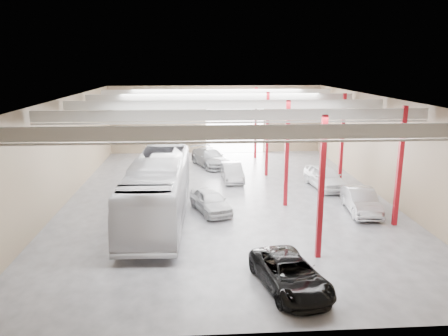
{
  "coord_description": "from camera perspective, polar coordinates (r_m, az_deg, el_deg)",
  "views": [
    {
      "loc": [
        -2.1,
        -29.52,
        9.32
      ],
      "look_at": [
        -0.19,
        -0.21,
        2.2
      ],
      "focal_mm": 35.0,
      "sensor_mm": 36.0,
      "label": 1
    }
  ],
  "objects": [
    {
      "name": "black_sedan",
      "position": [
        19.04,
        8.63,
        -13.52
      ],
      "size": [
        3.24,
        5.28,
        1.37
      ],
      "primitive_type": "imported",
      "rotation": [
        0.0,
        0.0,
        0.21
      ],
      "color": "black",
      "rests_on": "ground"
    },
    {
      "name": "car_right_far",
      "position": [
        34.04,
        13.06,
        -1.12
      ],
      "size": [
        2.55,
        5.24,
        1.72
      ],
      "primitive_type": "imported",
      "rotation": [
        0.0,
        0.0,
        0.1
      ],
      "color": "white",
      "rests_on": "ground"
    },
    {
      "name": "car_right_near",
      "position": [
        29.09,
        17.45,
        -4.12
      ],
      "size": [
        2.07,
        4.81,
        1.54
      ],
      "primitive_type": "imported",
      "rotation": [
        0.0,
        0.0,
        -0.1
      ],
      "color": "#AAAAAF",
      "rests_on": "ground"
    },
    {
      "name": "depot_shell",
      "position": [
        30.4,
        0.52,
        5.41
      ],
      "size": [
        22.12,
        32.12,
        7.06
      ],
      "color": "#4E4D52",
      "rests_on": "ground"
    },
    {
      "name": "coach_bus",
      "position": [
        26.79,
        -8.57,
        -2.68
      ],
      "size": [
        3.54,
        13.51,
        3.74
      ],
      "primitive_type": "imported",
      "rotation": [
        0.0,
        0.0,
        -0.03
      ],
      "color": "silver",
      "rests_on": "ground"
    },
    {
      "name": "car_row_c",
      "position": [
        40.16,
        -1.86,
        1.37
      ],
      "size": [
        3.96,
        5.94,
        1.6
      ],
      "primitive_type": "imported",
      "rotation": [
        0.0,
        0.0,
        0.34
      ],
      "color": "gray",
      "rests_on": "ground"
    },
    {
      "name": "car_row_b",
      "position": [
        35.21,
        1.07,
        -0.53
      ],
      "size": [
        1.72,
        4.38,
        1.42
      ],
      "primitive_type": "imported",
      "rotation": [
        0.0,
        0.0,
        0.05
      ],
      "color": "#ACADB1",
      "rests_on": "ground"
    },
    {
      "name": "car_row_a",
      "position": [
        27.89,
        -1.78,
        -4.31
      ],
      "size": [
        3.01,
        4.62,
        1.46
      ],
      "primitive_type": "imported",
      "rotation": [
        0.0,
        0.0,
        0.32
      ],
      "color": "silver",
      "rests_on": "ground"
    }
  ]
}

